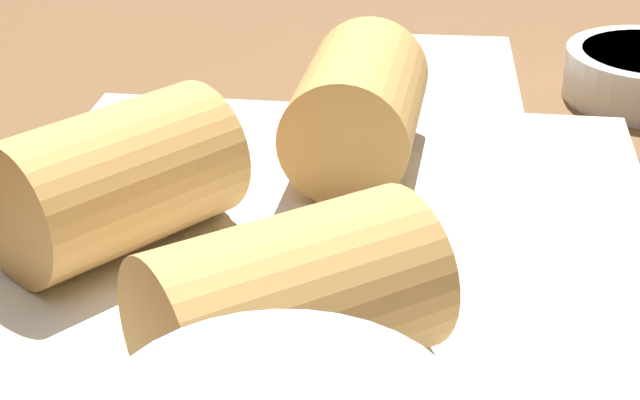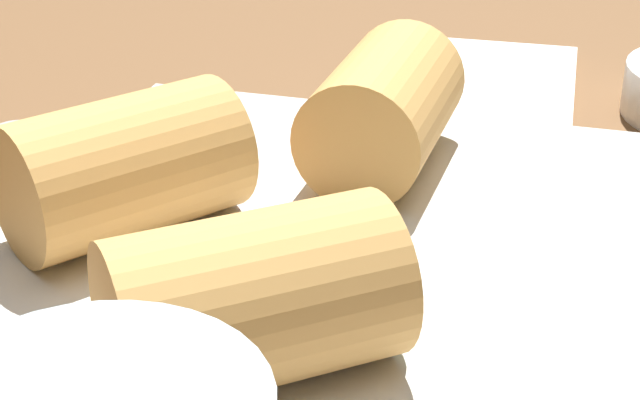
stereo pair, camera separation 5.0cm
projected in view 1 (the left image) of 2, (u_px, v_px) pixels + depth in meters
The scene contains 6 objects.
table_surface at pixel (295, 283), 43.45cm from camera, with size 180.00×140.00×2.00cm.
serving_plate at pixel (320, 267), 41.12cm from camera, with size 29.98×26.38×1.50cm.
roll_front_left at pixel (126, 176), 40.38cm from camera, with size 10.35×9.72×5.44cm.
roll_front_right at pixel (359, 102), 47.05cm from camera, with size 9.94×5.84×5.44cm.
roll_back_left at pixel (304, 299), 32.66cm from camera, with size 9.81×10.32×5.44cm.
napkin at pixel (420, 74), 61.46cm from camera, with size 13.12×11.28×0.60cm.
Camera 1 is at (36.75, 5.72, 23.74)cm, focal length 60.00 mm.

